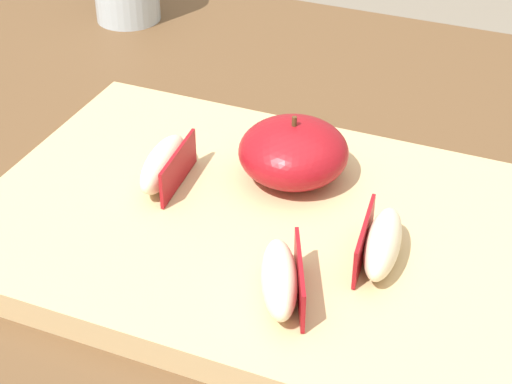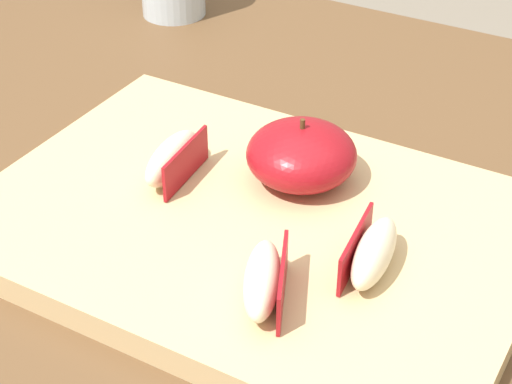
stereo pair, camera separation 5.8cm
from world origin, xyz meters
The scene contains 6 objects.
dining_table centered at (0.00, 0.00, 0.66)m, with size 1.40×0.81×0.76m.
cutting_board centered at (0.00, -0.01, 0.77)m, with size 0.38×0.27×0.02m.
apple_half_skin_up centered at (0.01, 0.04, 0.80)m, with size 0.08×0.08×0.05m.
apple_wedge_left centered at (0.09, -0.03, 0.80)m, with size 0.03×0.07×0.03m.
apple_wedge_middle centered at (-0.07, 0.00, 0.80)m, with size 0.03×0.07×0.03m.
apple_wedge_near_knife centered at (0.05, -0.08, 0.80)m, with size 0.05×0.07×0.03m.
Camera 2 is at (0.24, -0.42, 1.13)m, focal length 59.95 mm.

